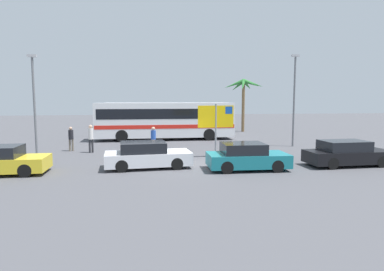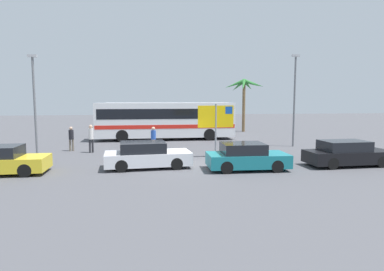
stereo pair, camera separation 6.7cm
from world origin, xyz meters
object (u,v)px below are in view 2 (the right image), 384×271
at_px(car_yellow, 1,161).
at_px(car_teal, 246,157).
at_px(car_black, 347,154).
at_px(car_white, 147,155).
at_px(pedestrian_crossing_lot, 153,138).
at_px(ferry_sign, 217,119).
at_px(bus_front_coach, 166,119).
at_px(bus_rear_coach, 167,117).
at_px(pedestrian_near_sign, 71,137).
at_px(pedestrian_by_bus, 91,136).

height_order(car_yellow, car_teal, same).
height_order(car_teal, car_black, same).
xyz_separation_m(car_white, pedestrian_crossing_lot, (0.47, 4.09, 0.40)).
xyz_separation_m(car_teal, car_black, (5.51, 0.15, 0.00)).
bearing_deg(pedestrian_crossing_lot, ferry_sign, 60.89).
bearing_deg(pedestrian_crossing_lot, car_white, -12.42).
distance_m(bus_front_coach, car_white, 11.85).
bearing_deg(bus_rear_coach, car_yellow, -119.07).
xyz_separation_m(bus_front_coach, car_teal, (3.13, -12.84, -1.15)).
xyz_separation_m(car_white, car_teal, (4.86, -1.18, -0.00)).
relative_size(bus_front_coach, car_black, 2.62).
relative_size(bus_rear_coach, pedestrian_near_sign, 7.14).
bearing_deg(ferry_sign, bus_rear_coach, 94.40).
bearing_deg(car_white, pedestrian_by_bus, 119.58).
bearing_deg(ferry_sign, car_black, -34.19).
bearing_deg(car_black, ferry_sign, 148.81).
bearing_deg(car_black, pedestrian_crossing_lot, 151.15).
bearing_deg(car_black, bus_front_coach, 122.70).
distance_m(car_teal, pedestrian_crossing_lot, 6.87).
bearing_deg(bus_front_coach, pedestrian_by_bus, -129.86).
height_order(ferry_sign, car_teal, ferry_sign).
bearing_deg(car_white, ferry_sign, 27.00).
bearing_deg(pedestrian_by_bus, car_teal, -152.36).
relative_size(ferry_sign, pedestrian_crossing_lot, 1.83).
bearing_deg(bus_front_coach, car_yellow, -124.66).
bearing_deg(car_yellow, pedestrian_by_bus, 61.34).
bearing_deg(car_teal, bus_front_coach, 105.93).
bearing_deg(bus_front_coach, car_white, -98.46).
relative_size(bus_front_coach, car_yellow, 2.96).
bearing_deg(pedestrian_by_bus, bus_rear_coach, -54.07).
height_order(bus_front_coach, bus_rear_coach, same).
bearing_deg(pedestrian_crossing_lot, pedestrian_by_bus, -113.38).
bearing_deg(car_white, pedestrian_crossing_lot, 79.60).
height_order(bus_rear_coach, ferry_sign, ferry_sign).
xyz_separation_m(car_yellow, pedestrian_near_sign, (1.72, 6.78, 0.33)).
distance_m(bus_front_coach, pedestrian_by_bus, 8.26).
relative_size(car_white, pedestrian_by_bus, 2.42).
bearing_deg(bus_rear_coach, car_teal, -80.70).
distance_m(car_white, car_black, 10.43).
distance_m(bus_rear_coach, ferry_sign, 13.05).
bearing_deg(bus_front_coach, car_teal, -76.32).
xyz_separation_m(bus_front_coach, ferry_sign, (2.44, -9.16, 0.54)).
bearing_deg(bus_front_coach, pedestrian_near_sign, -141.09).
bearing_deg(car_white, pedestrian_near_sign, 124.55).
distance_m(car_white, car_teal, 5.00).
height_order(bus_front_coach, pedestrian_near_sign, bus_front_coach).
distance_m(bus_rear_coach, car_teal, 16.82).
height_order(bus_rear_coach, car_teal, bus_rear_coach).
relative_size(car_yellow, pedestrian_near_sign, 2.41).
bearing_deg(bus_front_coach, car_black, -55.75).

